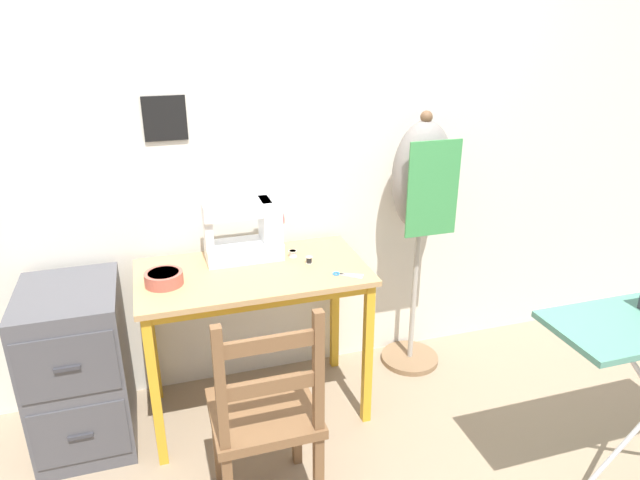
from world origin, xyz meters
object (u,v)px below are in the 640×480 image
Objects in this scene: dress_form at (421,192)px; thread_spool_near_machine at (293,254)px; scissors at (343,274)px; filing_cabinet at (79,368)px; fabric_bowl at (164,278)px; wooden_chair at (265,416)px; thread_spool_mid_table at (309,260)px; sewing_machine at (247,231)px.

thread_spool_near_machine is at bearing -174.96° from dress_form.
filing_cabinet is (-1.17, 0.20, -0.38)m from scissors.
fabric_bowl is 3.98× the size of thread_spool_near_machine.
wooden_chair is 1.36m from dress_form.
filing_cabinet is (-1.06, 0.03, -0.40)m from thread_spool_mid_table.
sewing_machine is 0.88m from wooden_chair.
sewing_machine is 2.27× the size of fabric_bowl.
wooden_chair is 0.95m from filing_cabinet.
thread_spool_near_machine is 0.11m from thread_spool_mid_table.
sewing_machine reaches higher than thread_spool_mid_table.
wooden_chair is (-0.29, -0.69, -0.34)m from thread_spool_near_machine.
wooden_chair is 1.22× the size of filing_cabinet.
thread_spool_mid_table is at bearing 2.17° from fabric_bowl.
filing_cabinet is at bearing 171.97° from fabric_bowl.
fabric_bowl is at bearing -172.06° from dress_form.
scissors is at bearing -148.72° from dress_form.
dress_form is (1.70, 0.12, 0.62)m from filing_cabinet.
wooden_chair reaches higher than thread_spool_mid_table.
thread_spool_near_machine is 0.04× the size of wooden_chair.
dress_form reaches higher than fabric_bowl.
fabric_bowl is at bearing 169.59° from scissors.
sewing_machine is at bearing 82.99° from wooden_chair.
thread_spool_near_machine is 0.03× the size of dress_form.
scissors is at bearing -10.41° from fabric_bowl.
thread_spool_mid_table is (0.05, -0.09, 0.00)m from thread_spool_near_machine.
dress_form is (0.53, 0.32, 0.24)m from scissors.
fabric_bowl is (-0.40, -0.17, -0.10)m from sewing_machine.
sewing_machine reaches higher than wooden_chair.
fabric_bowl is 0.12× the size of dress_form.
scissors is 0.66m from dress_form.
fabric_bowl is 1.32m from dress_form.
sewing_machine is 0.24m from thread_spool_near_machine.
thread_spool_near_machine is 0.05× the size of filing_cabinet.
scissors is 0.20m from thread_spool_mid_table.
sewing_machine is 0.45m from fabric_bowl.
thread_spool_near_machine is at bearing 3.53° from filing_cabinet.
thread_spool_mid_table is (0.26, -0.15, -0.12)m from sewing_machine.
fabric_bowl reaches higher than thread_spool_mid_table.
sewing_machine is at bearing 165.57° from thread_spool_near_machine.
dress_form reaches higher than wooden_chair.
wooden_chair is (-0.35, -0.60, -0.34)m from thread_spool_mid_table.
thread_spool_near_machine is 0.83m from wooden_chair.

